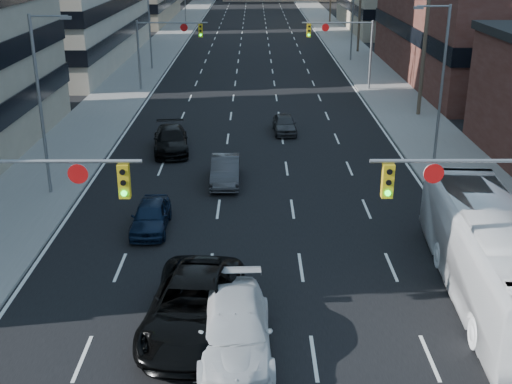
{
  "coord_description": "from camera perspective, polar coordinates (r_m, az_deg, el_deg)",
  "views": [
    {
      "loc": [
        -0.05,
        -10.69,
        12.03
      ],
      "look_at": [
        0.02,
        14.65,
        2.2
      ],
      "focal_mm": 45.0,
      "sensor_mm": 36.0,
      "label": 1
    }
  ],
  "objects": [
    {
      "name": "white_van",
      "position": [
        20.41,
        -1.88,
        -12.14
      ],
      "size": [
        2.53,
        5.69,
        1.62
      ],
      "primitive_type": "imported",
      "rotation": [
        0.0,
        0.0,
        0.05
      ],
      "color": "silver",
      "rests_on": "ground"
    },
    {
      "name": "sidewalk_left",
      "position": [
        141.66,
        -5.0,
        16.29
      ],
      "size": [
        5.0,
        300.0,
        0.15
      ],
      "primitive_type": "cube",
      "color": "slate",
      "rests_on": "ground"
    },
    {
      "name": "black_pickup",
      "position": [
        21.53,
        -5.59,
        -10.09
      ],
      "size": [
        3.4,
        6.56,
        1.77
      ],
      "primitive_type": "imported",
      "rotation": [
        0.0,
        0.0,
        -0.08
      ],
      "color": "black",
      "rests_on": "ground"
    },
    {
      "name": "utility_pole_block",
      "position": [
        48.67,
        14.81,
        13.15
      ],
      "size": [
        2.2,
        0.28,
        11.0
      ],
      "color": "#4C3D2D",
      "rests_on": "ground"
    },
    {
      "name": "streetlight_left_mid",
      "position": [
        66.85,
        -9.33,
        14.95
      ],
      "size": [
        2.03,
        0.22,
        9.0
      ],
      "color": "slate",
      "rests_on": "ground"
    },
    {
      "name": "streetlight_left_near",
      "position": [
        33.11,
        -18.44,
        7.96
      ],
      "size": [
        2.03,
        0.22,
        9.0
      ],
      "color": "slate",
      "rests_on": "ground"
    },
    {
      "name": "road_surface",
      "position": [
        141.2,
        -0.15,
        16.32
      ],
      "size": [
        18.0,
        300.0,
        0.02
      ],
      "primitive_type": "cube",
      "color": "black",
      "rests_on": "ground"
    },
    {
      "name": "signal_far_right",
      "position": [
        56.75,
        7.88,
        13.18
      ],
      "size": [
        6.09,
        0.33,
        6.0
      ],
      "color": "slate",
      "rests_on": "ground"
    },
    {
      "name": "signal_far_left",
      "position": [
        56.73,
        -8.11,
        13.17
      ],
      "size": [
        6.09,
        0.33,
        6.0
      ],
      "color": "slate",
      "rests_on": "ground"
    },
    {
      "name": "streetlight_right_near",
      "position": [
        37.82,
        16.03,
        9.76
      ],
      "size": [
        2.03,
        0.22,
        9.0
      ],
      "color": "slate",
      "rests_on": "ground"
    },
    {
      "name": "sedan_grey_right",
      "position": [
        43.77,
        2.54,
        6.08
      ],
      "size": [
        1.63,
        3.73,
        1.25
      ],
      "primitive_type": "imported",
      "rotation": [
        0.0,
        0.0,
        0.04
      ],
      "color": "#2F2F31",
      "rests_on": "ground"
    },
    {
      "name": "signal_near_right",
      "position": [
        21.56,
        20.23,
        -1.11
      ],
      "size": [
        6.59,
        0.33,
        6.0
      ],
      "color": "slate",
      "rests_on": "ground"
    },
    {
      "name": "signal_near_left",
      "position": [
        21.52,
        -20.27,
        -1.15
      ],
      "size": [
        6.59,
        0.33,
        6.0
      ],
      "color": "slate",
      "rests_on": "ground"
    },
    {
      "name": "sedan_blue",
      "position": [
        29.07,
        -9.34,
        -2.09
      ],
      "size": [
        1.64,
        3.95,
        1.34
      ],
      "primitive_type": "imported",
      "rotation": [
        0.0,
        0.0,
        0.01
      ],
      "color": "black",
      "rests_on": "ground"
    },
    {
      "name": "sedan_grey_center",
      "position": [
        34.33,
        -2.74,
        1.92
      ],
      "size": [
        1.56,
        4.32,
        1.42
      ],
      "primitive_type": "imported",
      "rotation": [
        0.0,
        0.0,
        0.01
      ],
      "color": "#313133",
      "rests_on": "ground"
    },
    {
      "name": "sidewalk_right",
      "position": [
        141.67,
        4.7,
        16.3
      ],
      "size": [
        5.0,
        300.0,
        0.15
      ],
      "primitive_type": "cube",
      "color": "slate",
      "rests_on": "ground"
    },
    {
      "name": "sedan_black_far",
      "position": [
        39.98,
        -7.58,
        4.61
      ],
      "size": [
        2.71,
        5.29,
        1.47
      ],
      "primitive_type": "imported",
      "rotation": [
        0.0,
        0.0,
        0.13
      ],
      "color": "black",
      "rests_on": "ground"
    },
    {
      "name": "transit_bus",
      "position": [
        24.32,
        20.29,
        -5.43
      ],
      "size": [
        3.54,
        12.15,
        3.34
      ],
      "primitive_type": "imported",
      "rotation": [
        0.0,
        0.0,
        -0.06
      ],
      "color": "white",
      "rests_on": "ground"
    },
    {
      "name": "utility_pole_midblock",
      "position": [
        77.91,
        9.26,
        16.34
      ],
      "size": [
        2.2,
        0.28,
        11.0
      ],
      "color": "#4C3D2D",
      "rests_on": "ground"
    },
    {
      "name": "streetlight_right_far",
      "position": [
        71.79,
        8.47,
        15.41
      ],
      "size": [
        2.03,
        0.22,
        9.0
      ],
      "color": "slate",
      "rests_on": "ground"
    }
  ]
}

